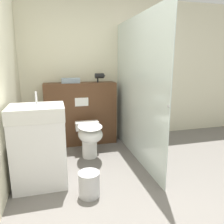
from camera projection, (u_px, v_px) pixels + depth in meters
ground_plane at (144, 209)px, 2.17m from camera, size 12.00×12.00×0.00m
wall_back at (99, 71)px, 3.93m from camera, size 8.00×0.06×2.50m
partition_panel at (81, 114)px, 3.79m from camera, size 1.20×0.32×1.08m
shower_glass at (137, 90)px, 3.13m from camera, size 0.04×1.93×2.04m
toilet at (90, 136)px, 3.24m from camera, size 0.36×0.63×0.53m
sink_vanity at (39, 146)px, 2.51m from camera, size 0.60×0.46×1.10m
hair_drier at (100, 76)px, 3.70m from camera, size 0.18×0.09×0.15m
folded_towel at (71, 81)px, 3.60m from camera, size 0.30×0.13×0.08m
waste_bin at (89, 184)px, 2.36m from camera, size 0.23×0.23×0.28m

